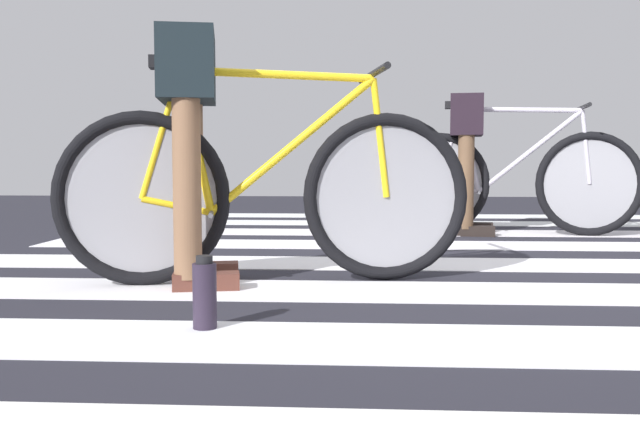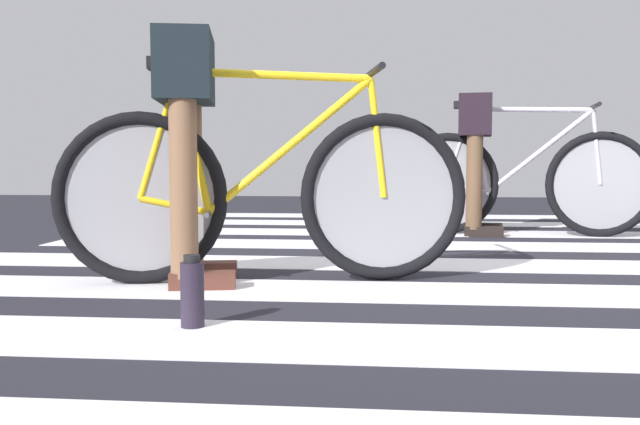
# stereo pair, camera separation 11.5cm
# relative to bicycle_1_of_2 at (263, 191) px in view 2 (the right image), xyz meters

# --- Properties ---
(ground) EXTENTS (18.00, 14.00, 0.02)m
(ground) POSITION_rel_bicycle_1_of_2_xyz_m (0.99, 0.37, -0.40)
(ground) COLOR #22212A
(crosswalk_markings) EXTENTS (5.46, 6.52, 0.00)m
(crosswalk_markings) POSITION_rel_bicycle_1_of_2_xyz_m (1.01, 0.58, -0.38)
(crosswalk_markings) COLOR silver
(crosswalk_markings) RESTS_ON ground
(bicycle_1_of_2) EXTENTS (1.71, 0.56, 0.93)m
(bicycle_1_of_2) POSITION_rel_bicycle_1_of_2_xyz_m (0.00, 0.00, 0.00)
(bicycle_1_of_2) COLOR black
(bicycle_1_of_2) RESTS_ON ground
(cyclist_1_of_2) EXTENTS (0.38, 0.45, 1.03)m
(cyclist_1_of_2) POSITION_rel_bicycle_1_of_2_xyz_m (-0.30, -0.06, 0.28)
(cyclist_1_of_2) COLOR brown
(cyclist_1_of_2) RESTS_ON ground
(bicycle_2_of_2) EXTENTS (1.73, 0.52, 0.93)m
(bicycle_2_of_2) POSITION_rel_bicycle_1_of_2_xyz_m (1.45, 2.01, 0.00)
(bicycle_2_of_2) COLOR black
(bicycle_2_of_2) RESTS_ON ground
(cyclist_2_of_2) EXTENTS (0.36, 0.44, 0.97)m
(cyclist_2_of_2) POSITION_rel_bicycle_1_of_2_xyz_m (1.14, 2.05, 0.24)
(cyclist_2_of_2) COLOR brown
(cyclist_2_of_2) RESTS_ON ground
(water_bottle) EXTENTS (0.07, 0.07, 0.23)m
(water_bottle) POSITION_rel_bicycle_1_of_2_xyz_m (-0.08, -0.81, -0.28)
(water_bottle) COLOR #251D2D
(water_bottle) RESTS_ON ground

